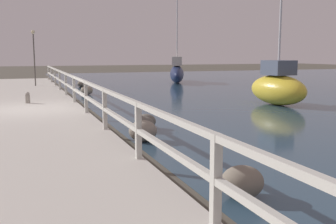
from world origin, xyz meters
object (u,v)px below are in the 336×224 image
object	(u,v)px
dock_lamp	(34,48)
sailboat_navy	(177,72)
mooring_bollard	(28,98)
sailboat_yellow	(278,87)

from	to	relation	value
dock_lamp	sailboat_navy	bearing A→B (deg)	13.92
sailboat_navy	mooring_bollard	bearing A→B (deg)	-111.72
mooring_bollard	dock_lamp	distance (m)	8.87
sailboat_yellow	sailboat_navy	bearing A→B (deg)	82.95
sailboat_yellow	sailboat_navy	size ratio (longest dim) A/B	1.19
mooring_bollard	sailboat_yellow	world-z (taller)	sailboat_yellow
dock_lamp	sailboat_yellow	world-z (taller)	sailboat_yellow
sailboat_navy	sailboat_yellow	bearing A→B (deg)	-72.18
mooring_bollard	dock_lamp	bearing A→B (deg)	86.15
mooring_bollard	sailboat_navy	world-z (taller)	sailboat_navy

